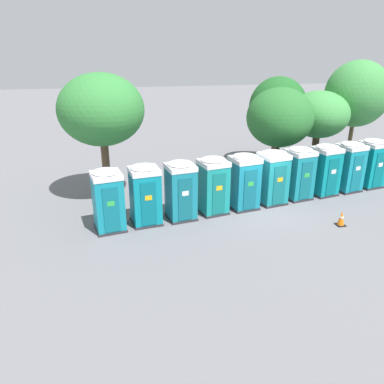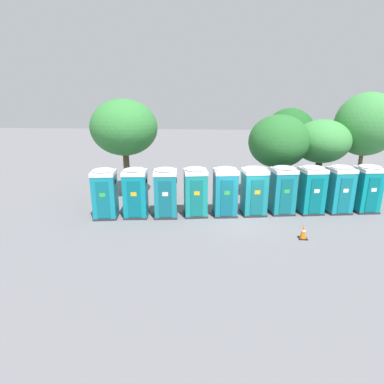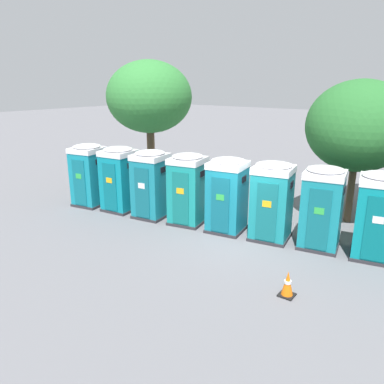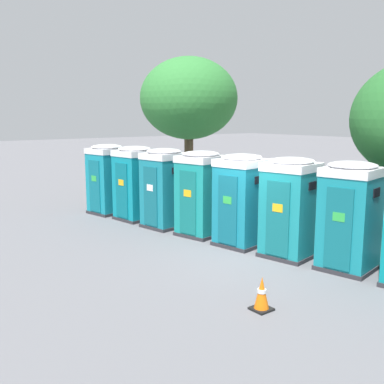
% 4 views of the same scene
% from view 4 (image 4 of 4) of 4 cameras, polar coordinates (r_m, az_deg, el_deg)
% --- Properties ---
extents(ground_plane, '(120.00, 120.00, 0.00)m').
position_cam_4_polar(ground_plane, '(11.99, 8.08, -7.67)').
color(ground_plane, slate).
extents(portapotty_0, '(1.36, 1.39, 2.54)m').
position_cam_4_polar(portapotty_0, '(16.72, -10.69, 1.68)').
color(portapotty_0, '#2D2D33').
rests_on(portapotty_0, ground).
extents(portapotty_1, '(1.34, 1.34, 2.54)m').
position_cam_4_polar(portapotty_1, '(15.55, -7.22, 1.18)').
color(portapotty_1, '#2D2D33').
rests_on(portapotty_1, ground).
extents(portapotty_2, '(1.33, 1.36, 2.54)m').
position_cam_4_polar(portapotty_2, '(14.37, -3.57, 0.55)').
color(portapotty_2, '#2D2D33').
rests_on(portapotty_2, ground).
extents(portapotty_3, '(1.39, 1.41, 2.54)m').
position_cam_4_polar(portapotty_3, '(13.36, 1.10, -0.13)').
color(portapotty_3, '#2D2D33').
rests_on(portapotty_3, ground).
extents(portapotty_4, '(1.37, 1.38, 2.54)m').
position_cam_4_polar(portapotty_4, '(12.38, 6.22, -0.97)').
color(portapotty_4, '#2D2D33').
rests_on(portapotty_4, ground).
extents(portapotty_5, '(1.41, 1.40, 2.54)m').
position_cam_4_polar(portapotty_5, '(11.57, 12.34, -1.88)').
color(portapotty_5, '#2D2D33').
rests_on(portapotty_5, ground).
extents(portapotty_6, '(1.38, 1.39, 2.54)m').
position_cam_4_polar(portapotty_6, '(10.96, 19.38, -2.85)').
color(portapotty_6, '#2D2D33').
rests_on(portapotty_6, ground).
extents(street_tree_0, '(3.96, 3.96, 5.91)m').
position_cam_4_polar(street_tree_0, '(18.63, -0.41, 11.73)').
color(street_tree_0, brown).
rests_on(street_tree_0, ground).
extents(traffic_cone, '(0.36, 0.36, 0.64)m').
position_cam_4_polar(traffic_cone, '(8.57, 8.85, -12.68)').
color(traffic_cone, black).
rests_on(traffic_cone, ground).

